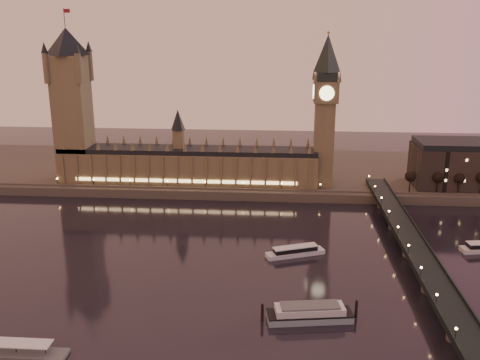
# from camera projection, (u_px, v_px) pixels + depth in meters

# --- Properties ---
(ground) EXTENTS (700.00, 700.00, 0.00)m
(ground) POSITION_uv_depth(u_px,v_px,m) (228.00, 266.00, 262.22)
(ground) COLOR black
(ground) RESTS_ON ground
(far_embankment) EXTENTS (560.00, 130.00, 6.00)m
(far_embankment) POSITION_uv_depth(u_px,v_px,m) (287.00, 172.00, 417.10)
(far_embankment) COLOR #423D35
(far_embankment) RESTS_ON ground
(palace_of_westminster) EXTENTS (180.00, 26.62, 52.00)m
(palace_of_westminster) POSITION_uv_depth(u_px,v_px,m) (188.00, 161.00, 374.82)
(palace_of_westminster) COLOR brown
(palace_of_westminster) RESTS_ON ground
(victoria_tower) EXTENTS (31.68, 31.68, 118.00)m
(victoria_tower) POSITION_uv_depth(u_px,v_px,m) (71.00, 97.00, 368.25)
(victoria_tower) COLOR brown
(victoria_tower) RESTS_ON ground
(big_ben) EXTENTS (17.68, 17.68, 104.00)m
(big_ben) POSITION_uv_depth(u_px,v_px,m) (325.00, 102.00, 356.11)
(big_ben) COLOR brown
(big_ben) RESTS_ON ground
(westminster_bridge) EXTENTS (13.20, 260.00, 15.30)m
(westminster_bridge) POSITION_uv_depth(u_px,v_px,m) (419.00, 262.00, 254.01)
(westminster_bridge) COLOR black
(westminster_bridge) RESTS_ON ground
(bare_tree_0) EXTENTS (6.83, 6.83, 13.89)m
(bare_tree_0) POSITION_uv_depth(u_px,v_px,m) (411.00, 178.00, 353.79)
(bare_tree_0) COLOR black
(bare_tree_0) RESTS_ON ground
(bare_tree_1) EXTENTS (6.83, 6.83, 13.89)m
(bare_tree_1) POSITION_uv_depth(u_px,v_px,m) (435.00, 178.00, 352.70)
(bare_tree_1) COLOR black
(bare_tree_1) RESTS_ON ground
(bare_tree_2) EXTENTS (6.83, 6.83, 13.89)m
(bare_tree_2) POSITION_uv_depth(u_px,v_px,m) (458.00, 179.00, 351.60)
(bare_tree_2) COLOR black
(bare_tree_2) RESTS_ON ground
(cruise_boat_a) EXTENTS (30.96, 17.17, 4.90)m
(cruise_boat_a) POSITION_uv_depth(u_px,v_px,m) (295.00, 251.00, 273.80)
(cruise_boat_a) COLOR silver
(cruise_boat_a) RESTS_ON ground
(moored_barge) EXTENTS (38.97, 14.55, 7.22)m
(moored_barge) POSITION_uv_depth(u_px,v_px,m) (310.00, 313.00, 213.71)
(moored_barge) COLOR #8198A4
(moored_barge) RESTS_ON ground
(pontoon_pier) EXTENTS (45.60, 7.60, 12.16)m
(pontoon_pier) POSITION_uv_depth(u_px,v_px,m) (4.00, 351.00, 191.72)
(pontoon_pier) COLOR #595B5E
(pontoon_pier) RESTS_ON ground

